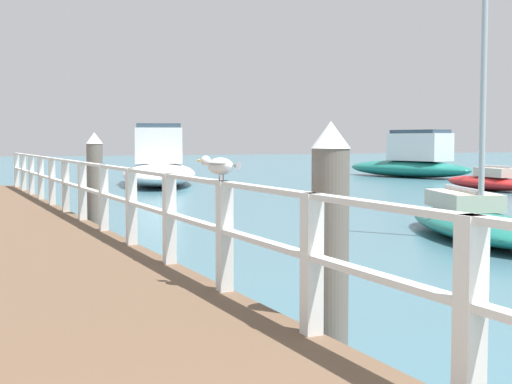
{
  "coord_description": "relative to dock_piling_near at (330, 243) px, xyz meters",
  "views": [
    {
      "loc": [
        -0.9,
        -0.39,
        1.68
      ],
      "look_at": [
        3.82,
        10.21,
        0.87
      ],
      "focal_mm": 52.31,
      "sensor_mm": 36.0,
      "label": 1
    }
  ],
  "objects": [
    {
      "name": "pier_railing",
      "position": [
        -0.38,
        6.72,
        0.05
      ],
      "size": [
        0.12,
        20.75,
        0.96
      ],
      "color": "silver",
      "rests_on": "pier_deck"
    },
    {
      "name": "dock_piling_near",
      "position": [
        0.0,
        0.0,
        0.0
      ],
      "size": [
        0.29,
        0.29,
        1.82
      ],
      "color": "#6B6056",
      "rests_on": "ground_plane"
    },
    {
      "name": "dock_piling_far",
      "position": [
        0.0,
        8.33,
        0.0
      ],
      "size": [
        0.29,
        0.29,
        1.82
      ],
      "color": "#6B6056",
      "rests_on": "ground_plane"
    },
    {
      "name": "seagull_foreground",
      "position": [
        -0.38,
        1.27,
        0.54
      ],
      "size": [
        0.26,
        0.45,
        0.21
      ],
      "rotation": [
        0.0,
        0.0,
        0.47
      ],
      "color": "white",
      "rests_on": "pier_railing"
    },
    {
      "name": "boat_1",
      "position": [
        14.64,
        15.0,
        -0.61
      ],
      "size": [
        1.65,
        4.4,
        4.47
      ],
      "rotation": [
        0.0,
        0.0,
        -0.11
      ],
      "color": "red",
      "rests_on": "ground_plane"
    },
    {
      "name": "boat_3",
      "position": [
        5.88,
        5.34,
        -0.6
      ],
      "size": [
        3.2,
        5.3,
        6.17
      ],
      "rotation": [
        0.0,
        0.0,
        2.79
      ],
      "color": "#197266",
      "rests_on": "ground_plane"
    },
    {
      "name": "boat_4",
      "position": [
        17.42,
        23.17,
        -0.2
      ],
      "size": [
        3.57,
        7.2,
        2.14
      ],
      "rotation": [
        0.0,
        0.0,
        3.37
      ],
      "color": "#197266",
      "rests_on": "ground_plane"
    },
    {
      "name": "boat_5",
      "position": [
        5.37,
        22.4,
        -0.15
      ],
      "size": [
        4.92,
        8.25,
        2.3
      ],
      "rotation": [
        0.0,
        0.0,
        -0.31
      ],
      "color": "white",
      "rests_on": "ground_plane"
    }
  ]
}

